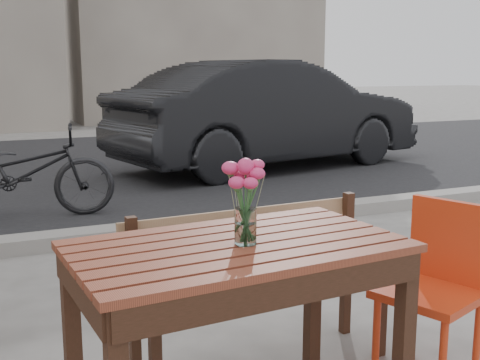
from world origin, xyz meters
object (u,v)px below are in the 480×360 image
Objects in this scene: main_table at (238,274)px; main_vase at (246,191)px; bicycle at (23,172)px; parked_car at (270,114)px; red_chair at (438,277)px.

main_vase is at bearing -62.42° from main_table.
main_vase reaches higher than bicycle.
main_table is 6.55m from parked_car.
parked_car is at bearing 140.44° from red_chair.
main_vase is at bearing -164.80° from bicycle.
bicycle is at bearing 105.50° from parked_car.
main_vase is 4.07m from bicycle.
red_chair is 0.18× the size of parked_car.
parked_car is 3.99m from bicycle.
red_chair is at bearing 2.79° from main_vase.
parked_car is (2.06, 5.76, 0.29)m from red_chair.
parked_car is at bearing 58.30° from main_table.
bicycle reaches higher than main_table.
parked_car reaches higher than bicycle.
parked_car is at bearing -54.80° from bicycle.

